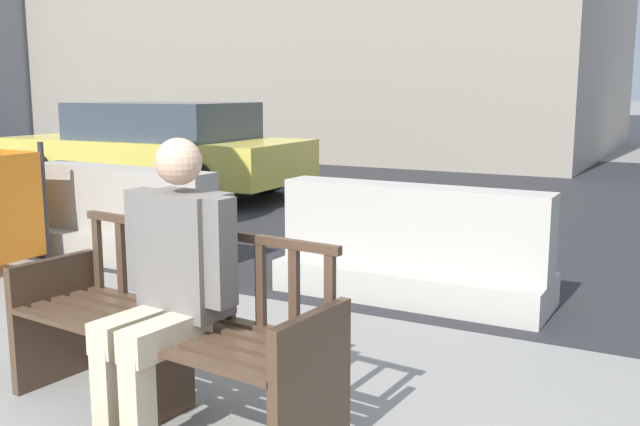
{
  "coord_description": "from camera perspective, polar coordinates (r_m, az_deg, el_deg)",
  "views": [
    {
      "loc": [
        1.37,
        -1.58,
        1.52
      ],
      "look_at": [
        -0.75,
        2.34,
        0.75
      ],
      "focal_mm": 40.0,
      "sensor_mm": 36.0,
      "label": 1
    }
  ],
  "objects": [
    {
      "name": "car_taxi_near",
      "position": [
        10.72,
        -12.9,
        5.11
      ],
      "size": [
        4.54,
        2.12,
        1.34
      ],
      "color": "#DBC64C",
      "rests_on": "ground"
    },
    {
      "name": "jersey_barrier_left",
      "position": [
        6.69,
        -15.48,
        -0.71
      ],
      "size": [
        2.03,
        0.77,
        0.84
      ],
      "color": "#9E998E",
      "rests_on": "ground"
    },
    {
      "name": "seated_person",
      "position": [
        3.25,
        -11.95,
        -5.23
      ],
      "size": [
        0.59,
        0.75,
        1.31
      ],
      "color": "#66605B",
      "rests_on": "ground"
    },
    {
      "name": "street_bench",
      "position": [
        3.43,
        -11.95,
        -9.58
      ],
      "size": [
        1.73,
        0.68,
        0.88
      ],
      "color": "#473323",
      "rests_on": "ground"
    },
    {
      "name": "jersey_barrier_centre",
      "position": [
        5.28,
        7.36,
        -3.19
      ],
      "size": [
        2.0,
        0.69,
        0.84
      ],
      "color": "#ADA89E",
      "rests_on": "ground"
    },
    {
      "name": "street_asphalt",
      "position": [
        10.48,
        20.59,
        0.88
      ],
      "size": [
        120.0,
        12.0,
        0.01
      ],
      "primitive_type": "cube",
      "color": "#28282B",
      "rests_on": "ground"
    }
  ]
}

